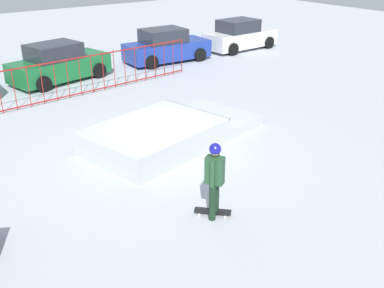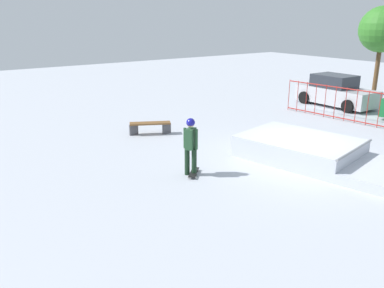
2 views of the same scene
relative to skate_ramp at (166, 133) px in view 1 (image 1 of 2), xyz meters
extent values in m
plane|color=#B2B7C1|center=(-0.36, -0.40, -0.32)|extent=(60.00, 60.00, 0.00)
cube|color=silver|center=(-0.47, -0.10, 0.03)|extent=(4.07, 3.30, 0.70)
cube|color=silver|center=(2.17, 0.47, -0.17)|extent=(2.31, 2.92, 0.30)
cylinder|color=gray|center=(1.29, 0.28, 0.38)|extent=(0.63, 2.56, 0.08)
cylinder|color=black|center=(-1.41, -3.91, 0.09)|extent=(0.15, 0.15, 0.82)
cylinder|color=black|center=(-1.23, -3.79, 0.09)|extent=(0.15, 0.15, 0.82)
cube|color=#264C2D|center=(-1.32, -3.85, 0.80)|extent=(0.39, 0.44, 0.60)
cylinder|color=#264C2D|center=(-1.47, -3.95, 0.80)|extent=(0.09, 0.09, 0.60)
cylinder|color=#264C2D|center=(-1.17, -3.76, 0.80)|extent=(0.09, 0.09, 0.60)
sphere|color=tan|center=(-1.32, -3.85, 1.25)|extent=(0.22, 0.22, 0.22)
sphere|color=navy|center=(-1.32, -3.85, 1.28)|extent=(0.25, 0.25, 0.25)
cube|color=black|center=(-1.28, -3.77, -0.23)|extent=(0.70, 0.71, 0.02)
cylinder|color=silver|center=(-1.56, -3.65, -0.29)|extent=(0.06, 0.06, 0.06)
cylinder|color=silver|center=(-1.40, -3.49, -0.29)|extent=(0.06, 0.06, 0.06)
cylinder|color=silver|center=(-1.17, -4.05, -0.29)|extent=(0.06, 0.06, 0.06)
cylinder|color=silver|center=(-1.00, -3.89, -0.29)|extent=(0.06, 0.06, 0.06)
cylinder|color=maroon|center=(-0.36, 5.68, 1.13)|extent=(10.56, 1.02, 0.05)
cylinder|color=maroon|center=(-0.36, 5.68, -0.22)|extent=(10.56, 1.02, 0.05)
cylinder|color=maroon|center=(-3.13, 5.43, 0.43)|extent=(0.03, 0.03, 1.50)
cylinder|color=maroon|center=(-2.62, 5.47, 0.43)|extent=(0.03, 0.03, 1.50)
cylinder|color=maroon|center=(-2.12, 5.52, 0.43)|extent=(0.03, 0.03, 1.50)
cylinder|color=maroon|center=(-1.62, 5.56, 0.43)|extent=(0.03, 0.03, 1.50)
cylinder|color=maroon|center=(-1.12, 5.61, 0.43)|extent=(0.03, 0.03, 1.50)
cylinder|color=maroon|center=(-0.61, 5.66, 0.43)|extent=(0.03, 0.03, 1.50)
cylinder|color=maroon|center=(-0.11, 5.70, 0.43)|extent=(0.03, 0.03, 1.50)
cylinder|color=maroon|center=(0.39, 5.75, 0.43)|extent=(0.03, 0.03, 1.50)
cylinder|color=maroon|center=(0.89, 5.80, 0.43)|extent=(0.03, 0.03, 1.50)
cylinder|color=maroon|center=(1.40, 5.84, 0.43)|extent=(0.03, 0.03, 1.50)
cylinder|color=maroon|center=(1.90, 5.89, 0.43)|extent=(0.03, 0.03, 1.50)
cylinder|color=maroon|center=(2.40, 5.94, 0.43)|extent=(0.03, 0.03, 1.50)
cylinder|color=maroon|center=(2.90, 5.98, 0.43)|extent=(0.03, 0.03, 1.50)
cylinder|color=maroon|center=(3.41, 6.03, 0.43)|extent=(0.03, 0.03, 1.50)
cylinder|color=maroon|center=(3.91, 6.07, 0.43)|extent=(0.03, 0.03, 1.50)
cylinder|color=maroon|center=(4.41, 6.12, 0.43)|extent=(0.03, 0.03, 1.50)
cylinder|color=maroon|center=(4.92, 6.17, 0.43)|extent=(0.03, 0.03, 1.50)
cube|color=#196B33|center=(0.03, 8.11, 0.24)|extent=(4.36, 2.51, 0.80)
cube|color=#262B33|center=(-0.17, 8.07, 0.96)|extent=(2.27, 1.88, 0.64)
cylinder|color=black|center=(1.17, 9.22, 0.00)|extent=(0.67, 0.35, 0.64)
cylinder|color=black|center=(1.52, 7.56, 0.00)|extent=(0.67, 0.35, 0.64)
cylinder|color=black|center=(-1.47, 8.66, 0.00)|extent=(0.67, 0.35, 0.64)
cylinder|color=black|center=(-1.12, 7.00, 0.00)|extent=(0.67, 0.35, 0.64)
cube|color=#1E3899|center=(5.50, 8.24, 0.24)|extent=(4.17, 1.87, 0.80)
cube|color=#262B33|center=(5.30, 8.25, 0.96)|extent=(2.06, 1.58, 0.64)
cylinder|color=black|center=(6.88, 9.03, 0.00)|extent=(0.65, 0.25, 0.64)
cylinder|color=black|center=(6.81, 7.34, 0.00)|extent=(0.65, 0.25, 0.64)
cylinder|color=black|center=(4.19, 9.15, 0.00)|extent=(0.65, 0.25, 0.64)
cylinder|color=black|center=(4.11, 7.45, 0.00)|extent=(0.65, 0.25, 0.64)
cube|color=white|center=(10.24, 8.21, 0.24)|extent=(4.17, 1.86, 0.80)
cube|color=#262B33|center=(10.04, 8.20, 0.96)|extent=(2.06, 1.58, 0.64)
cylinder|color=black|center=(11.55, 9.12, 0.00)|extent=(0.65, 0.25, 0.64)
cylinder|color=black|center=(11.62, 7.42, 0.00)|extent=(0.65, 0.25, 0.64)
cylinder|color=black|center=(8.86, 9.01, 0.00)|extent=(0.65, 0.25, 0.64)
cylinder|color=black|center=(8.93, 7.31, 0.00)|extent=(0.65, 0.25, 0.64)
camera|label=1|loc=(-6.64, -10.29, 5.13)|focal=42.74mm
camera|label=2|loc=(7.72, -10.24, 4.16)|focal=37.72mm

